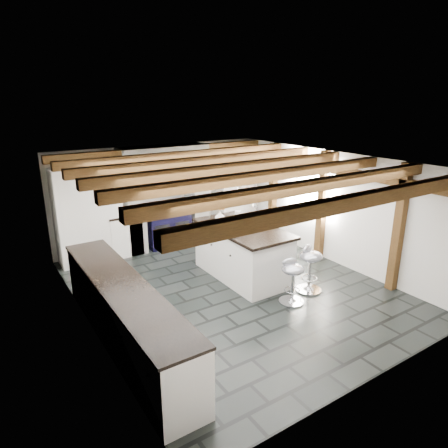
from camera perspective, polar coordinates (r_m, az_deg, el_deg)
ground at (r=7.38m, az=1.06°, el=-9.09°), size 6.00×6.00×0.00m
room_shell at (r=7.86m, az=-8.40°, el=0.80°), size 6.00×6.03×6.00m
range_cooker at (r=9.38m, az=-8.13°, el=-0.22°), size 1.00×0.63×0.99m
kitchen_island at (r=7.65m, az=2.60°, el=-3.91°), size 1.05×2.02×1.33m
bar_stool_near at (r=7.22m, az=12.14°, el=-5.52°), size 0.53×0.53×0.85m
bar_stool_far at (r=6.79m, az=9.75°, el=-7.32°), size 0.47×0.47×0.78m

